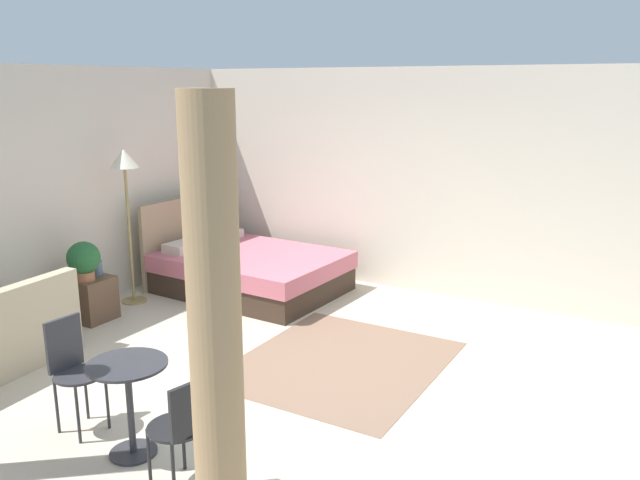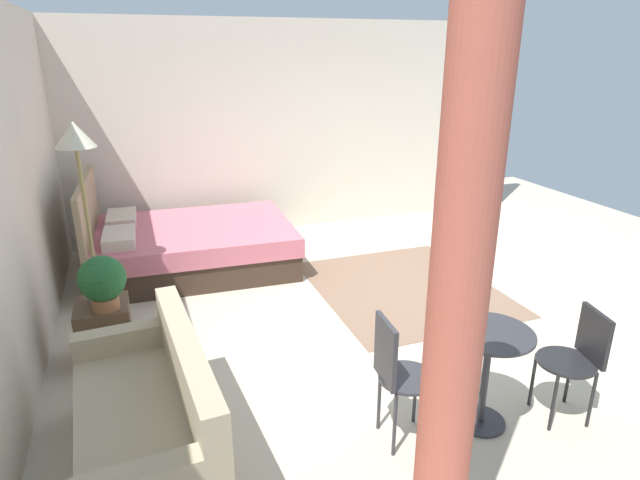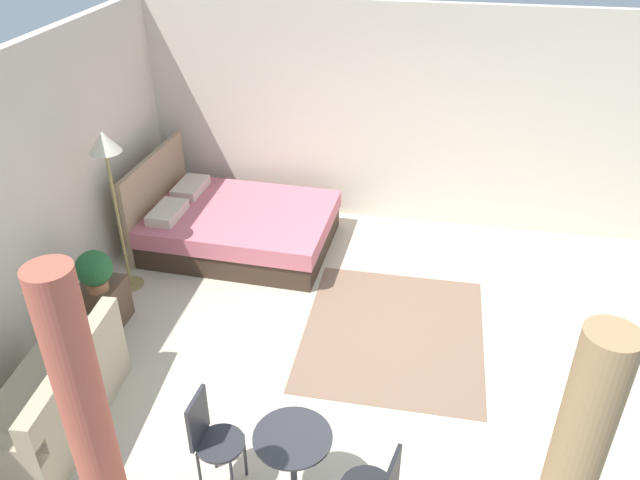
% 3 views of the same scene
% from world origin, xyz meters
% --- Properties ---
extents(ground_plane, '(8.76, 9.67, 0.02)m').
position_xyz_m(ground_plane, '(0.00, 0.00, -0.01)').
color(ground_plane, beige).
extents(wall_back, '(8.76, 0.12, 2.82)m').
position_xyz_m(wall_back, '(0.00, 3.33, 1.41)').
color(wall_back, beige).
rests_on(wall_back, ground).
extents(wall_right, '(0.12, 6.67, 2.82)m').
position_xyz_m(wall_right, '(2.88, 0.00, 1.41)').
color(wall_right, beige).
rests_on(wall_right, ground).
extents(area_rug, '(2.12, 1.83, 0.01)m').
position_xyz_m(area_rug, '(0.38, -0.20, 0.00)').
color(area_rug, '#7F604C').
rests_on(area_rug, ground).
extents(bed, '(1.73, 2.31, 1.13)m').
position_xyz_m(bed, '(1.75, 1.91, 0.28)').
color(bed, '#38281E').
rests_on(bed, ground).
extents(couch, '(1.60, 0.83, 0.84)m').
position_xyz_m(couch, '(-1.42, 2.51, 0.30)').
color(couch, tan).
rests_on(couch, ground).
extents(nightstand, '(0.43, 0.42, 0.49)m').
position_xyz_m(nightstand, '(-0.01, 2.80, 0.25)').
color(nightstand, brown).
rests_on(nightstand, ground).
extents(potted_plant, '(0.36, 0.36, 0.44)m').
position_xyz_m(potted_plant, '(-0.11, 2.75, 0.74)').
color(potted_plant, '#935B3D').
rests_on(potted_plant, nightstand).
extents(vase, '(0.14, 0.14, 0.17)m').
position_xyz_m(vase, '(0.11, 2.83, 0.58)').
color(vase, slate).
rests_on(vase, nightstand).
extents(floor_lamp, '(0.34, 0.34, 1.87)m').
position_xyz_m(floor_lamp, '(0.68, 2.86, 1.58)').
color(floor_lamp, '#99844C').
rests_on(floor_lamp, ground).
extents(balcony_table, '(0.57, 0.57, 0.71)m').
position_xyz_m(balcony_table, '(-1.76, 0.37, 0.49)').
color(balcony_table, '#2D2D33').
rests_on(balcony_table, ground).
extents(cafe_chair_near_window, '(0.40, 0.40, 0.89)m').
position_xyz_m(cafe_chair_near_window, '(-1.71, 1.01, 0.54)').
color(cafe_chair_near_window, '#2D2D33').
rests_on(cafe_chair_near_window, ground).
extents(cafe_chair_near_couch, '(0.47, 0.47, 0.81)m').
position_xyz_m(cafe_chair_near_couch, '(-1.90, -0.27, 0.49)').
color(cafe_chair_near_couch, black).
rests_on(cafe_chair_near_couch, ground).
extents(curtain_right, '(0.24, 0.24, 2.60)m').
position_xyz_m(curtain_right, '(-2.63, 1.27, 1.30)').
color(curtain_right, '#C15B47').
rests_on(curtain_right, ground).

